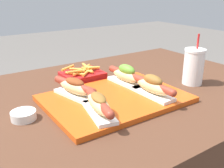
{
  "coord_description": "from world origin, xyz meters",
  "views": [
    {
      "loc": [
        -0.52,
        -0.78,
        1.14
      ],
      "look_at": [
        -0.03,
        -0.06,
        0.82
      ],
      "focal_mm": 42.0,
      "sensor_mm": 36.0,
      "label": 1
    }
  ],
  "objects": [
    {
      "name": "hot_dog_3",
      "position": [
        0.08,
        -0.0,
        0.81
      ],
      "size": [
        0.07,
        0.22,
        0.08
      ],
      "color": "white",
      "rests_on": "serving_tray"
    },
    {
      "name": "hot_dog_1",
      "position": [
        0.09,
        -0.15,
        0.81
      ],
      "size": [
        0.06,
        0.22,
        0.08
      ],
      "color": "white",
      "rests_on": "serving_tray"
    },
    {
      "name": "serving_tray",
      "position": [
        -0.03,
        -0.08,
        0.77
      ],
      "size": [
        0.48,
        0.35,
        0.02
      ],
      "color": "#CC4C14",
      "rests_on": "patio_table"
    },
    {
      "name": "hot_dog_0",
      "position": [
        -0.15,
        -0.16,
        0.81
      ],
      "size": [
        0.1,
        0.21,
        0.06
      ],
      "color": "white",
      "rests_on": "serving_tray"
    },
    {
      "name": "fries_basket",
      "position": [
        -0.02,
        0.18,
        0.78
      ],
      "size": [
        0.17,
        0.13,
        0.06
      ],
      "color": "#B21919",
      "rests_on": "patio_table"
    },
    {
      "name": "hot_dog_2",
      "position": [
        -0.14,
        0.0,
        0.81
      ],
      "size": [
        0.1,
        0.21,
        0.07
      ],
      "color": "white",
      "rests_on": "serving_tray"
    },
    {
      "name": "sauce_bowl",
      "position": [
        -0.34,
        -0.03,
        0.77
      ],
      "size": [
        0.08,
        0.08,
        0.03
      ],
      "color": "silver",
      "rests_on": "patio_table"
    },
    {
      "name": "drink_cup",
      "position": [
        0.34,
        -0.11,
        0.83
      ],
      "size": [
        0.08,
        0.08,
        0.21
      ],
      "color": "white",
      "rests_on": "patio_table"
    }
  ]
}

